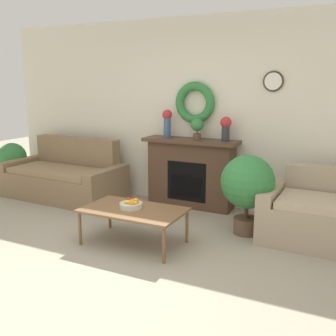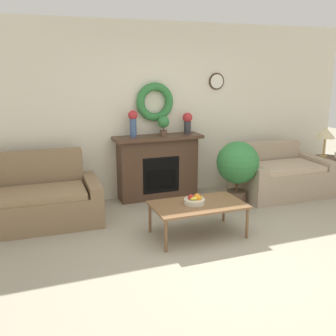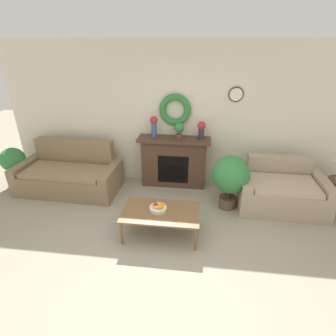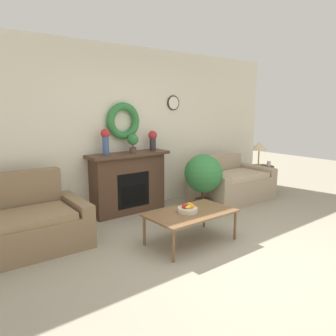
# 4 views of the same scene
# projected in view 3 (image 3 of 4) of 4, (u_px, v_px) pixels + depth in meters

# --- Properties ---
(ground_plane) EXTENTS (16.00, 16.00, 0.00)m
(ground_plane) POSITION_uv_depth(u_px,v_px,m) (160.00, 277.00, 3.25)
(ground_plane) COLOR #9E937F
(wall_back) EXTENTS (6.80, 0.19, 2.70)m
(wall_back) POSITION_uv_depth(u_px,v_px,m) (180.00, 117.00, 4.98)
(wall_back) COLOR beige
(wall_back) RESTS_ON ground_plane
(fireplace) EXTENTS (1.38, 0.41, 1.00)m
(fireplace) POSITION_uv_depth(u_px,v_px,m) (174.00, 162.00, 5.17)
(fireplace) COLOR #4C3323
(fireplace) RESTS_ON ground_plane
(couch_left) EXTENTS (1.94, 1.01, 0.91)m
(couch_left) POSITION_uv_depth(u_px,v_px,m) (70.00, 174.00, 5.10)
(couch_left) COLOR #846B4C
(couch_left) RESTS_ON ground_plane
(loveseat_right) EXTENTS (1.46, 0.98, 0.80)m
(loveseat_right) POSITION_uv_depth(u_px,v_px,m) (280.00, 190.00, 4.57)
(loveseat_right) COLOR tan
(loveseat_right) RESTS_ON ground_plane
(coffee_table) EXTENTS (1.13, 0.66, 0.41)m
(coffee_table) POSITION_uv_depth(u_px,v_px,m) (161.00, 213.00, 3.83)
(coffee_table) COLOR brown
(coffee_table) RESTS_ON ground_plane
(fruit_bowl) EXTENTS (0.26, 0.26, 0.12)m
(fruit_bowl) POSITION_uv_depth(u_px,v_px,m) (158.00, 208.00, 3.81)
(fruit_bowl) COLOR beige
(fruit_bowl) RESTS_ON coffee_table
(vase_on_mantel_left) EXTENTS (0.14, 0.14, 0.40)m
(vase_on_mantel_left) POSITION_uv_depth(u_px,v_px,m) (154.00, 125.00, 4.90)
(vase_on_mantel_left) COLOR #3D5684
(vase_on_mantel_left) RESTS_ON fireplace
(vase_on_mantel_right) EXTENTS (0.15, 0.15, 0.33)m
(vase_on_mantel_right) POSITION_uv_depth(u_px,v_px,m) (201.00, 129.00, 4.82)
(vase_on_mantel_right) COLOR #2D2D33
(vase_on_mantel_right) RESTS_ON fireplace
(potted_plant_on_mantel) EXTENTS (0.18, 0.18, 0.30)m
(potted_plant_on_mantel) POSITION_uv_depth(u_px,v_px,m) (179.00, 129.00, 4.85)
(potted_plant_on_mantel) COLOR brown
(potted_plant_on_mantel) RESTS_ON fireplace
(potted_plant_floor_by_couch) EXTENTS (0.48, 0.48, 0.78)m
(potted_plant_floor_by_couch) POSITION_uv_depth(u_px,v_px,m) (14.00, 163.00, 5.20)
(potted_plant_floor_by_couch) COLOR brown
(potted_plant_floor_by_couch) RESTS_ON ground_plane
(potted_plant_floor_by_loveseat) EXTENTS (0.64, 0.64, 0.96)m
(potted_plant_floor_by_loveseat) POSITION_uv_depth(u_px,v_px,m) (230.00, 176.00, 4.38)
(potted_plant_floor_by_loveseat) COLOR brown
(potted_plant_floor_by_loveseat) RESTS_ON ground_plane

